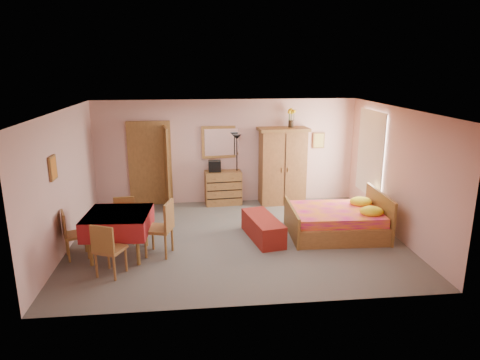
{
  "coord_description": "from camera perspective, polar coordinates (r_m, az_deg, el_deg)",
  "views": [
    {
      "loc": [
        -0.8,
        -8.01,
        3.4
      ],
      "look_at": [
        0.1,
        0.3,
        1.15
      ],
      "focal_mm": 32.0,
      "sensor_mm": 36.0,
      "label": 1
    }
  ],
  "objects": [
    {
      "name": "ceiling",
      "position": [
        8.09,
        -0.48,
        9.4
      ],
      "size": [
        6.5,
        6.5,
        0.0
      ],
      "primitive_type": "plane",
      "rotation": [
        3.14,
        0.0,
        0.0
      ],
      "color": "brown",
      "rests_on": "wall_back"
    },
    {
      "name": "wall_front",
      "position": [
        5.95,
        1.95,
        -5.61
      ],
      "size": [
        6.5,
        0.1,
        2.6
      ],
      "primitive_type": "cube",
      "color": "#D5A39A",
      "rests_on": "floor"
    },
    {
      "name": "bed",
      "position": [
        9.02,
        12.66,
        -4.44
      ],
      "size": [
        1.98,
        1.59,
        0.89
      ],
      "primitive_type": "cube",
      "rotation": [
        0.0,
        0.0,
        -0.04
      ],
      "color": "#CB137B",
      "rests_on": "floor"
    },
    {
      "name": "sunflower_vase",
      "position": [
        10.65,
        6.83,
        8.25
      ],
      "size": [
        0.19,
        0.19,
        0.46
      ],
      "primitive_type": "cube",
      "rotation": [
        0.0,
        0.0,
        -0.02
      ],
      "color": "yellow",
      "rests_on": "wardrobe"
    },
    {
      "name": "wardrobe",
      "position": [
        10.73,
        5.67,
        1.86
      ],
      "size": [
        1.26,
        0.69,
        1.92
      ],
      "primitive_type": "cube",
      "rotation": [
        0.0,
        0.0,
        0.05
      ],
      "color": "brown",
      "rests_on": "floor"
    },
    {
      "name": "wall_left",
      "position": [
        8.63,
        -22.46,
        -0.17
      ],
      "size": [
        0.1,
        5.0,
        2.6
      ],
      "primitive_type": "cube",
      "color": "#D5A39A",
      "rests_on": "floor"
    },
    {
      "name": "stereo",
      "position": [
        10.58,
        -3.4,
        1.86
      ],
      "size": [
        0.3,
        0.22,
        0.28
      ],
      "primitive_type": "cube",
      "rotation": [
        0.0,
        0.0,
        0.02
      ],
      "color": "black",
      "rests_on": "chest_of_drawers"
    },
    {
      "name": "chair_south",
      "position": [
        7.47,
        -16.91,
        -8.75
      ],
      "size": [
        0.56,
        0.56,
        0.93
      ],
      "primitive_type": "cube",
      "rotation": [
        0.0,
        0.0,
        -0.41
      ],
      "color": "#A06936",
      "rests_on": "floor"
    },
    {
      "name": "window",
      "position": [
        10.23,
        17.06,
        3.41
      ],
      "size": [
        0.08,
        1.4,
        1.95
      ],
      "primitive_type": "cube",
      "color": "white",
      "rests_on": "wall_right"
    },
    {
      "name": "chest_of_drawers",
      "position": [
        10.74,
        -2.25,
        -1.04
      ],
      "size": [
        0.93,
        0.51,
        0.85
      ],
      "primitive_type": "cube",
      "rotation": [
        0.0,
        0.0,
        0.07
      ],
      "color": "brown",
      "rests_on": "floor"
    },
    {
      "name": "chair_north",
      "position": [
        8.73,
        -15.15,
        -5.29
      ],
      "size": [
        0.43,
        0.43,
        0.88
      ],
      "primitive_type": "cube",
      "rotation": [
        0.0,
        0.0,
        3.23
      ],
      "color": "#9E6535",
      "rests_on": "floor"
    },
    {
      "name": "chair_east",
      "position": [
        8.0,
        -10.82,
        -6.33
      ],
      "size": [
        0.58,
        0.58,
        1.03
      ],
      "primitive_type": "cube",
      "rotation": [
        0.0,
        0.0,
        1.31
      ],
      "color": "olive",
      "rests_on": "floor"
    },
    {
      "name": "wall_mirror",
      "position": [
        10.69,
        -2.39,
        5.09
      ],
      "size": [
        1.02,
        0.13,
        0.81
      ],
      "primitive_type": "cube",
      "rotation": [
        0.0,
        0.0,
        0.07
      ],
      "color": "white",
      "rests_on": "wall_back"
    },
    {
      "name": "picture_left",
      "position": [
        7.98,
        -23.69,
        1.48
      ],
      "size": [
        0.04,
        0.32,
        0.42
      ],
      "primitive_type": "cube",
      "color": "orange",
      "rests_on": "wall_left"
    },
    {
      "name": "wall_right",
      "position": [
        9.21,
        20.09,
        0.97
      ],
      "size": [
        0.1,
        5.0,
        2.6
      ],
      "primitive_type": "cube",
      "color": "#D5A39A",
      "rests_on": "floor"
    },
    {
      "name": "picture_back",
      "position": [
        11.09,
        10.45,
        5.22
      ],
      "size": [
        0.3,
        0.04,
        0.4
      ],
      "primitive_type": "cube",
      "color": "#D8BF59",
      "rests_on": "wall_back"
    },
    {
      "name": "floor",
      "position": [
        8.73,
        -0.45,
        -7.84
      ],
      "size": [
        6.5,
        6.5,
        0.0
      ],
      "primitive_type": "plane",
      "color": "slate",
      "rests_on": "ground"
    },
    {
      "name": "dining_table",
      "position": [
        8.17,
        -15.8,
        -6.99
      ],
      "size": [
        1.19,
        1.19,
        0.82
      ],
      "primitive_type": "cube",
      "rotation": [
        0.0,
        0.0,
        -0.07
      ],
      "color": "maroon",
      "rests_on": "floor"
    },
    {
      "name": "floor_lamp",
      "position": [
        10.68,
        -0.42,
        1.41
      ],
      "size": [
        0.28,
        0.28,
        1.75
      ],
      "primitive_type": "cube",
      "rotation": [
        0.0,
        0.0,
        -0.32
      ],
      "color": "black",
      "rests_on": "floor"
    },
    {
      "name": "bench",
      "position": [
        8.69,
        3.07,
        -6.4
      ],
      "size": [
        0.74,
        1.41,
        0.45
      ],
      "primitive_type": "cube",
      "rotation": [
        0.0,
        0.0,
        0.19
      ],
      "color": "maroon",
      "rests_on": "floor"
    },
    {
      "name": "wall_back",
      "position": [
        10.74,
        -1.79,
        3.79
      ],
      "size": [
        6.5,
        0.1,
        2.6
      ],
      "primitive_type": "cube",
      "color": "#D5A39A",
      "rests_on": "floor"
    },
    {
      "name": "doorway",
      "position": [
        10.8,
        -11.88,
        2.04
      ],
      "size": [
        1.06,
        0.12,
        2.15
      ],
      "primitive_type": "cube",
      "color": "#9E6B35",
      "rests_on": "floor"
    },
    {
      "name": "chair_west",
      "position": [
        8.33,
        -21.02,
        -6.74
      ],
      "size": [
        0.53,
        0.53,
        0.9
      ],
      "primitive_type": "cube",
      "rotation": [
        0.0,
        0.0,
        -1.2
      ],
      "color": "#AB7B3A",
      "rests_on": "floor"
    }
  ]
}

